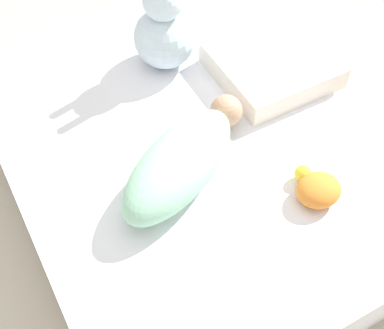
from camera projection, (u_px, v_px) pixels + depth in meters
The scene contains 6 objects.
ground_plane at pixel (203, 202), 1.77m from camera, with size 12.00×12.00×0.00m, color #B2A893.
bed_mattress at pixel (204, 186), 1.70m from camera, with size 1.19×1.08×0.19m.
swaddled_baby at pixel (182, 161), 1.53m from camera, with size 0.39×0.53×0.17m.
pillow at pixel (272, 65), 1.84m from camera, with size 0.36×0.38×0.08m.
bunny_plush at pixel (164, 30), 1.80m from camera, with size 0.21×0.21×0.41m.
turtle_plush at pixel (317, 188), 1.53m from camera, with size 0.16×0.13×0.08m.
Camera 1 is at (-0.84, 0.50, 1.49)m, focal length 50.00 mm.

